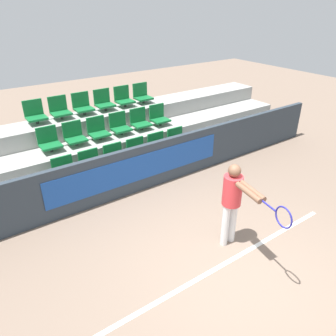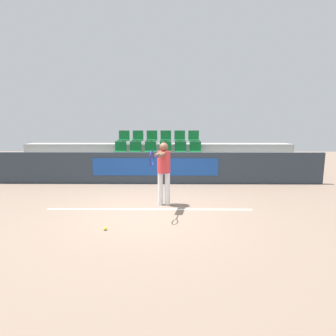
{
  "view_description": "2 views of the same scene",
  "coord_description": "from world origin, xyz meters",
  "px_view_note": "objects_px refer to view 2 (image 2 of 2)",
  "views": [
    {
      "loc": [
        -3.25,
        -2.54,
        3.99
      ],
      "look_at": [
        -0.04,
        2.02,
        1.06
      ],
      "focal_mm": 35.0,
      "sensor_mm": 36.0,
      "label": 1
    },
    {
      "loc": [
        0.5,
        -5.79,
        1.98
      ],
      "look_at": [
        0.43,
        1.61,
        0.8
      ],
      "focal_mm": 28.0,
      "sensor_mm": 36.0,
      "label": 2
    }
  ],
  "objects_px": {
    "stadium_chair_0": "(116,163)",
    "stadium_chair_4": "(181,163)",
    "stadium_chair_6": "(120,149)",
    "stadium_chair_16": "(180,138)",
    "stadium_chair_11": "(196,149)",
    "tennis_player": "(163,167)",
    "stadium_chair_13": "(138,138)",
    "tennis_ball": "(105,229)",
    "stadium_chair_2": "(149,163)",
    "stadium_chair_3": "(165,163)",
    "stadium_chair_7": "(135,149)",
    "stadium_chair_17": "(194,138)",
    "stadium_chair_10": "(180,149)",
    "stadium_chair_9": "(165,149)",
    "stadium_chair_1": "(133,163)",
    "stadium_chair_12": "(124,138)",
    "stadium_chair_15": "(166,138)",
    "stadium_chair_5": "(198,163)",
    "stadium_chair_14": "(152,138)",
    "stadium_chair_8": "(150,149)"
  },
  "relations": [
    {
      "from": "stadium_chair_7",
      "to": "stadium_chair_17",
      "type": "xyz_separation_m",
      "value": [
        2.41,
        0.86,
        0.42
      ]
    },
    {
      "from": "stadium_chair_11",
      "to": "stadium_chair_2",
      "type": "bearing_deg",
      "value": -154.55
    },
    {
      "from": "stadium_chair_6",
      "to": "stadium_chair_9",
      "type": "xyz_separation_m",
      "value": [
        1.81,
        0.0,
        0.0
      ]
    },
    {
      "from": "stadium_chair_0",
      "to": "stadium_chair_8",
      "type": "xyz_separation_m",
      "value": [
        1.21,
        0.86,
        0.42
      ]
    },
    {
      "from": "stadium_chair_3",
      "to": "stadium_chair_15",
      "type": "xyz_separation_m",
      "value": [
        0.0,
        1.72,
        0.83
      ]
    },
    {
      "from": "stadium_chair_2",
      "to": "stadium_chair_5",
      "type": "height_order",
      "value": "same"
    },
    {
      "from": "stadium_chair_12",
      "to": "stadium_chair_14",
      "type": "xyz_separation_m",
      "value": [
        1.21,
        0.0,
        0.0
      ]
    },
    {
      "from": "stadium_chair_1",
      "to": "stadium_chair_13",
      "type": "xyz_separation_m",
      "value": [
        0.0,
        1.72,
        0.83
      ]
    },
    {
      "from": "stadium_chair_1",
      "to": "tennis_player",
      "type": "relative_size",
      "value": 0.35
    },
    {
      "from": "stadium_chair_8",
      "to": "tennis_player",
      "type": "bearing_deg",
      "value": -81.23
    },
    {
      "from": "stadium_chair_7",
      "to": "stadium_chair_8",
      "type": "bearing_deg",
      "value": 0.0
    },
    {
      "from": "stadium_chair_0",
      "to": "stadium_chair_5",
      "type": "distance_m",
      "value": 3.01
    },
    {
      "from": "stadium_chair_1",
      "to": "stadium_chair_2",
      "type": "xyz_separation_m",
      "value": [
        0.6,
        0.0,
        0.0
      ]
    },
    {
      "from": "stadium_chair_6",
      "to": "stadium_chair_17",
      "type": "height_order",
      "value": "stadium_chair_17"
    },
    {
      "from": "stadium_chair_11",
      "to": "stadium_chair_13",
      "type": "height_order",
      "value": "stadium_chair_13"
    },
    {
      "from": "stadium_chair_6",
      "to": "stadium_chair_16",
      "type": "bearing_deg",
      "value": 19.65
    },
    {
      "from": "stadium_chair_7",
      "to": "stadium_chair_15",
      "type": "height_order",
      "value": "stadium_chair_15"
    },
    {
      "from": "stadium_chair_1",
      "to": "stadium_chair_3",
      "type": "bearing_deg",
      "value": 0.0
    },
    {
      "from": "stadium_chair_11",
      "to": "stadium_chair_13",
      "type": "relative_size",
      "value": 1.0
    },
    {
      "from": "stadium_chair_4",
      "to": "stadium_chair_10",
      "type": "relative_size",
      "value": 1.0
    },
    {
      "from": "stadium_chair_5",
      "to": "stadium_chair_14",
      "type": "xyz_separation_m",
      "value": [
        -1.81,
        1.72,
        0.83
      ]
    },
    {
      "from": "stadium_chair_4",
      "to": "stadium_chair_7",
      "type": "distance_m",
      "value": 2.05
    },
    {
      "from": "stadium_chair_0",
      "to": "stadium_chair_14",
      "type": "bearing_deg",
      "value": 55.0
    },
    {
      "from": "stadium_chair_3",
      "to": "stadium_chair_11",
      "type": "bearing_deg",
      "value": 35.53
    },
    {
      "from": "stadium_chair_11",
      "to": "stadium_chair_4",
      "type": "bearing_deg",
      "value": -125.0
    },
    {
      "from": "stadium_chair_1",
      "to": "stadium_chair_12",
      "type": "bearing_deg",
      "value": 109.3
    },
    {
      "from": "stadium_chair_8",
      "to": "stadium_chair_16",
      "type": "xyz_separation_m",
      "value": [
        1.21,
        0.86,
        0.42
      ]
    },
    {
      "from": "stadium_chair_5",
      "to": "stadium_chair_8",
      "type": "xyz_separation_m",
      "value": [
        -1.81,
        0.86,
        0.42
      ]
    },
    {
      "from": "tennis_ball",
      "to": "stadium_chair_14",
      "type": "bearing_deg",
      "value": 86.01
    },
    {
      "from": "stadium_chair_5",
      "to": "stadium_chair_12",
      "type": "xyz_separation_m",
      "value": [
        -3.01,
        1.72,
        0.83
      ]
    },
    {
      "from": "stadium_chair_7",
      "to": "stadium_chair_10",
      "type": "bearing_deg",
      "value": 0.0
    },
    {
      "from": "stadium_chair_11",
      "to": "tennis_ball",
      "type": "bearing_deg",
      "value": -111.79
    },
    {
      "from": "stadium_chair_7",
      "to": "tennis_ball",
      "type": "xyz_separation_m",
      "value": [
        0.15,
        -5.66,
        -1.03
      ]
    },
    {
      "from": "stadium_chair_8",
      "to": "stadium_chair_17",
      "type": "xyz_separation_m",
      "value": [
        1.81,
        0.86,
        0.42
      ]
    },
    {
      "from": "stadium_chair_3",
      "to": "stadium_chair_7",
      "type": "distance_m",
      "value": 1.54
    },
    {
      "from": "stadium_chair_11",
      "to": "tennis_player",
      "type": "xyz_separation_m",
      "value": [
        -1.18,
        -4.06,
        -0.08
      ]
    },
    {
      "from": "stadium_chair_0",
      "to": "stadium_chair_16",
      "type": "relative_size",
      "value": 1.0
    },
    {
      "from": "stadium_chair_5",
      "to": "stadium_chair_14",
      "type": "relative_size",
      "value": 1.0
    },
    {
      "from": "stadium_chair_15",
      "to": "tennis_player",
      "type": "bearing_deg",
      "value": -89.73
    },
    {
      "from": "stadium_chair_9",
      "to": "stadium_chair_17",
      "type": "bearing_deg",
      "value": 35.53
    },
    {
      "from": "stadium_chair_10",
      "to": "stadium_chair_6",
      "type": "bearing_deg",
      "value": 180.0
    },
    {
      "from": "stadium_chair_6",
      "to": "stadium_chair_7",
      "type": "relative_size",
      "value": 1.0
    },
    {
      "from": "stadium_chair_5",
      "to": "stadium_chair_15",
      "type": "height_order",
      "value": "stadium_chair_15"
    },
    {
      "from": "stadium_chair_10",
      "to": "stadium_chair_12",
      "type": "bearing_deg",
      "value": 160.35
    },
    {
      "from": "stadium_chair_7",
      "to": "tennis_player",
      "type": "relative_size",
      "value": 0.35
    },
    {
      "from": "stadium_chair_3",
      "to": "stadium_chair_7",
      "type": "relative_size",
      "value": 1.0
    },
    {
      "from": "stadium_chair_9",
      "to": "stadium_chair_12",
      "type": "relative_size",
      "value": 1.0
    },
    {
      "from": "stadium_chair_10",
      "to": "tennis_player",
      "type": "bearing_deg",
      "value": -98.12
    },
    {
      "from": "stadium_chair_0",
      "to": "stadium_chair_4",
      "type": "bearing_deg",
      "value": 0.0
    },
    {
      "from": "stadium_chair_9",
      "to": "stadium_chair_3",
      "type": "bearing_deg",
      "value": -90.0
    }
  ]
}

